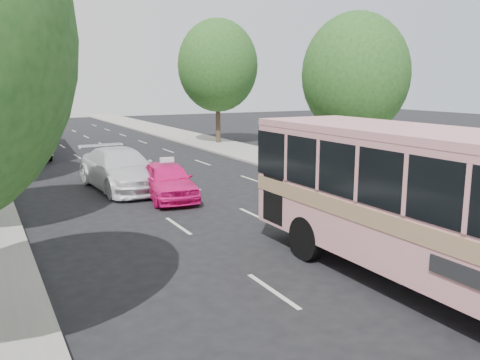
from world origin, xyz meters
TOP-DOWN VIEW (x-y plane):
  - ground at (0.00, 0.00)m, footprint 120.00×120.00m
  - sidewalk_right at (8.50, 20.00)m, footprint 4.00×90.00m
  - tree_right_near at (8.78, 7.94)m, footprint 5.10×5.10m
  - tree_right_far at (9.08, 23.94)m, footprint 6.00×6.00m
  - pink_bus at (1.30, -4.00)m, footprint 3.04×11.40m
  - pink_taxi at (-0.84, 7.95)m, footprint 2.26×4.61m
  - white_pickup at (-2.00, 10.78)m, footprint 2.93×6.28m
  - tour_coach_front at (-4.50, 25.10)m, footprint 3.49×12.04m
  - tour_coach_rear at (-4.50, 36.14)m, footprint 3.34×11.87m
  - taxi_roof_sign at (-0.84, 7.95)m, footprint 0.57×0.24m

SIDE VIEW (x-z plane):
  - ground at x=0.00m, z-range 0.00..0.00m
  - sidewalk_right at x=8.50m, z-range 0.00..0.12m
  - pink_taxi at x=-0.84m, z-range 0.00..1.51m
  - white_pickup at x=-2.00m, z-range 0.00..1.78m
  - taxi_roof_sign at x=-0.84m, z-range 1.51..1.69m
  - tour_coach_rear at x=-4.50m, z-range 0.36..3.87m
  - tour_coach_front at x=-4.50m, z-range 0.36..3.91m
  - pink_bus at x=1.30m, z-range 0.44..4.07m
  - tree_right_near at x=8.78m, z-range 1.23..9.18m
  - tree_right_far at x=9.08m, z-range 1.45..10.80m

